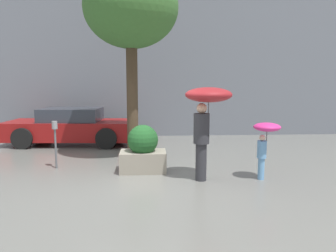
{
  "coord_description": "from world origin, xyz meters",
  "views": [
    {
      "loc": [
        0.41,
        -6.98,
        2.21
      ],
      "look_at": [
        0.92,
        1.6,
        1.05
      ],
      "focal_mm": 35.0,
      "sensor_mm": 36.0,
      "label": 1
    }
  ],
  "objects_px": {
    "person_child": "(265,136)",
    "parking_meter": "(55,134)",
    "planter_box": "(143,151)",
    "person_adult": "(206,108)",
    "street_tree": "(131,10)",
    "parked_car_near": "(72,127)"
  },
  "relations": [
    {
      "from": "planter_box",
      "to": "parking_meter",
      "type": "bearing_deg",
      "value": 169.34
    },
    {
      "from": "person_child",
      "to": "person_adult",
      "type": "bearing_deg",
      "value": -169.07
    },
    {
      "from": "person_adult",
      "to": "parked_car_near",
      "type": "distance_m",
      "value": 6.17
    },
    {
      "from": "person_child",
      "to": "street_tree",
      "type": "height_order",
      "value": "street_tree"
    },
    {
      "from": "person_adult",
      "to": "person_child",
      "type": "distance_m",
      "value": 1.48
    },
    {
      "from": "parked_car_near",
      "to": "planter_box",
      "type": "bearing_deg",
      "value": -141.69
    },
    {
      "from": "person_adult",
      "to": "street_tree",
      "type": "distance_m",
      "value": 3.76
    },
    {
      "from": "planter_box",
      "to": "person_child",
      "type": "bearing_deg",
      "value": -17.39
    },
    {
      "from": "planter_box",
      "to": "parking_meter",
      "type": "relative_size",
      "value": 0.95
    },
    {
      "from": "person_child",
      "to": "parking_meter",
      "type": "height_order",
      "value": "person_child"
    },
    {
      "from": "planter_box",
      "to": "parked_car_near",
      "type": "distance_m",
      "value": 4.57
    },
    {
      "from": "person_adult",
      "to": "person_child",
      "type": "bearing_deg",
      "value": -17.01
    },
    {
      "from": "person_adult",
      "to": "parking_meter",
      "type": "distance_m",
      "value": 3.94
    },
    {
      "from": "person_adult",
      "to": "parking_meter",
      "type": "bearing_deg",
      "value": 147.1
    },
    {
      "from": "person_child",
      "to": "planter_box",
      "type": "bearing_deg",
      "value": 176.14
    },
    {
      "from": "parked_car_near",
      "to": "parking_meter",
      "type": "bearing_deg",
      "value": -170.22
    },
    {
      "from": "planter_box",
      "to": "person_adult",
      "type": "bearing_deg",
      "value": -29.41
    },
    {
      "from": "planter_box",
      "to": "street_tree",
      "type": "xyz_separation_m",
      "value": [
        -0.31,
        1.37,
        3.65
      ]
    },
    {
      "from": "planter_box",
      "to": "person_adult",
      "type": "relative_size",
      "value": 0.56
    },
    {
      "from": "person_adult",
      "to": "person_child",
      "type": "xyz_separation_m",
      "value": [
        1.33,
        -0.06,
        -0.63
      ]
    },
    {
      "from": "person_child",
      "to": "parked_car_near",
      "type": "height_order",
      "value": "person_child"
    },
    {
      "from": "planter_box",
      "to": "person_child",
      "type": "relative_size",
      "value": 0.89
    }
  ]
}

